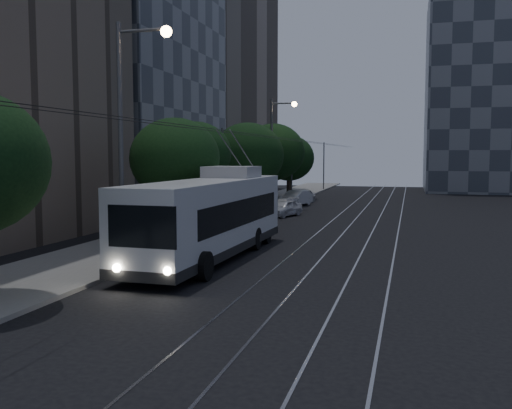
{
  "coord_description": "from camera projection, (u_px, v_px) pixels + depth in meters",
  "views": [
    {
      "loc": [
        5.37,
        -21.69,
        4.46
      ],
      "look_at": [
        -1.01,
        1.7,
        2.34
      ],
      "focal_mm": 40.0,
      "sensor_mm": 36.0,
      "label": 1
    }
  ],
  "objects": [
    {
      "name": "ground",
      "position": [
        269.0,
        267.0,
        22.64
      ],
      "size": [
        120.0,
        120.0,
        0.0
      ],
      "primitive_type": "plane",
      "color": "black",
      "rests_on": "ground"
    },
    {
      "name": "sidewalk",
      "position": [
        237.0,
        212.0,
        43.82
      ],
      "size": [
        5.0,
        90.0,
        0.15
      ],
      "primitive_type": "cube",
      "color": "slate",
      "rests_on": "ground"
    },
    {
      "name": "tram_rails",
      "position": [
        369.0,
        216.0,
        41.21
      ],
      "size": [
        4.52,
        90.0,
        0.02
      ],
      "color": "#9A9BA3",
      "rests_on": "ground"
    },
    {
      "name": "overhead_wires",
      "position": [
        269.0,
        168.0,
        42.87
      ],
      "size": [
        2.23,
        90.0,
        6.0
      ],
      "color": "black",
      "rests_on": "ground"
    },
    {
      "name": "building_glass_mid",
      "position": [
        112.0,
        47.0,
        47.6
      ],
      "size": [
        14.4,
        18.4,
        26.8
      ],
      "color": "#3A404A",
      "rests_on": "ground"
    },
    {
      "name": "building_tan_far",
      "position": [
        198.0,
        43.0,
        66.47
      ],
      "size": [
        14.4,
        22.4,
        34.8
      ],
      "color": "gray",
      "rests_on": "ground"
    },
    {
      "name": "trolleybus",
      "position": [
        211.0,
        217.0,
        24.44
      ],
      "size": [
        3.11,
        13.15,
        5.63
      ],
      "rotation": [
        0.0,
        0.0,
        -0.03
      ],
      "color": "silver",
      "rests_on": "ground"
    },
    {
      "name": "pickup_silver",
      "position": [
        244.0,
        216.0,
        34.24
      ],
      "size": [
        3.96,
        6.05,
        1.55
      ],
      "primitive_type": "imported",
      "rotation": [
        0.0,
        0.0,
        0.27
      ],
      "color": "gray",
      "rests_on": "ground"
    },
    {
      "name": "car_white_a",
      "position": [
        284.0,
        208.0,
        41.23
      ],
      "size": [
        2.47,
        3.85,
        1.22
      ],
      "primitive_type": "imported",
      "rotation": [
        0.0,
        0.0,
        -0.31
      ],
      "color": "silver",
      "rests_on": "ground"
    },
    {
      "name": "car_white_b",
      "position": [
        281.0,
        207.0,
        42.36
      ],
      "size": [
        2.25,
        4.37,
        1.21
      ],
      "primitive_type": "imported",
      "rotation": [
        0.0,
        0.0,
        -0.14
      ],
      "color": "#BAB9BE",
      "rests_on": "ground"
    },
    {
      "name": "car_white_c",
      "position": [
        296.0,
        198.0,
        49.54
      ],
      "size": [
        2.49,
        4.33,
        1.35
      ],
      "primitive_type": "imported",
      "rotation": [
        0.0,
        0.0,
        -0.28
      ],
      "color": "silver",
      "rests_on": "ground"
    },
    {
      "name": "car_white_d",
      "position": [
        302.0,
        196.0,
        52.67
      ],
      "size": [
        2.16,
        4.01,
        1.29
      ],
      "primitive_type": "imported",
      "rotation": [
        0.0,
        0.0,
        -0.17
      ],
      "color": "#B4B4B9",
      "rests_on": "ground"
    },
    {
      "name": "tree_1",
      "position": [
        175.0,
        159.0,
        29.59
      ],
      "size": [
        4.68,
        4.68,
        6.38
      ],
      "color": "black",
      "rests_on": "ground"
    },
    {
      "name": "tree_2",
      "position": [
        196.0,
        154.0,
        32.41
      ],
      "size": [
        4.06,
        4.06,
        6.34
      ],
      "color": "black",
      "rests_on": "ground"
    },
    {
      "name": "tree_3",
      "position": [
        248.0,
        156.0,
        44.46
      ],
      "size": [
        5.68,
        5.68,
        6.96
      ],
      "color": "black",
      "rests_on": "ground"
    },
    {
      "name": "tree_4",
      "position": [
        273.0,
        152.0,
        50.52
      ],
      "size": [
        5.61,
        5.61,
        7.22
      ],
      "color": "black",
      "rests_on": "ground"
    },
    {
      "name": "tree_5",
      "position": [
        289.0,
        158.0,
        57.06
      ],
      "size": [
        5.08,
        5.08,
        6.42
      ],
      "color": "black",
      "rests_on": "ground"
    },
    {
      "name": "streetlamp_near",
      "position": [
        130.0,
        120.0,
        22.43
      ],
      "size": [
        2.34,
        0.44,
        9.63
      ],
      "color": "#505052",
      "rests_on": "ground"
    },
    {
      "name": "streetlamp_far",
      "position": [
        276.0,
        142.0,
        46.86
      ],
      "size": [
        2.21,
        0.44,
        9.0
      ],
      "color": "#505052",
      "rests_on": "ground"
    }
  ]
}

